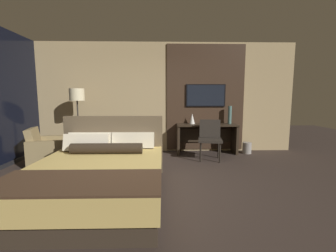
# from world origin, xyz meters

# --- Properties ---
(ground_plane) EXTENTS (16.00, 16.00, 0.00)m
(ground_plane) POSITION_xyz_m (0.00, 0.00, 0.00)
(ground_plane) COLOR #332823
(wall_back_tv_panel) EXTENTS (7.20, 0.09, 2.80)m
(wall_back_tv_panel) POSITION_xyz_m (0.16, 2.59, 1.40)
(wall_back_tv_panel) COLOR tan
(wall_back_tv_panel) RESTS_ON ground_plane
(bed) EXTENTS (1.79, 2.23, 1.07)m
(bed) POSITION_xyz_m (-0.70, -0.17, 0.30)
(bed) COLOR #33281E
(bed) RESTS_ON ground_plane
(desk) EXTENTS (1.50, 0.49, 0.74)m
(desk) POSITION_xyz_m (1.31, 2.32, 0.49)
(desk) COLOR #2D2319
(desk) RESTS_ON ground_plane
(tv) EXTENTS (1.02, 0.04, 0.57)m
(tv) POSITION_xyz_m (1.31, 2.52, 1.46)
(tv) COLOR black
(desk_chair) EXTENTS (0.59, 0.59, 0.90)m
(desk_chair) POSITION_xyz_m (1.28, 1.75, 0.54)
(desk_chair) COLOR #28231E
(desk_chair) RESTS_ON ground_plane
(armchair_by_window) EXTENTS (0.91, 0.94, 0.79)m
(armchair_by_window) POSITION_xyz_m (-2.21, 1.40, 0.27)
(armchair_by_window) COLOR olive
(armchair_by_window) RESTS_ON ground_plane
(floor_lamp) EXTENTS (0.34, 0.34, 1.61)m
(floor_lamp) POSITION_xyz_m (-1.80, 2.06, 1.35)
(floor_lamp) COLOR #282623
(floor_lamp) RESTS_ON ground_plane
(vase_tall) EXTENTS (0.09, 0.09, 0.45)m
(vase_tall) POSITION_xyz_m (1.92, 2.38, 0.97)
(vase_tall) COLOR #4C706B
(vase_tall) RESTS_ON desk
(vase_short) EXTENTS (0.14, 0.14, 0.26)m
(vase_short) POSITION_xyz_m (0.96, 2.39, 0.87)
(vase_short) COLOR silver
(vase_short) RESTS_ON desk
(book) EXTENTS (0.24, 0.19, 0.03)m
(book) POSITION_xyz_m (1.33, 2.29, 0.76)
(book) COLOR maroon
(book) RESTS_ON desk
(waste_bin) EXTENTS (0.22, 0.22, 0.28)m
(waste_bin) POSITION_xyz_m (2.34, 2.25, 0.14)
(waste_bin) COLOR gray
(waste_bin) RESTS_ON ground_plane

